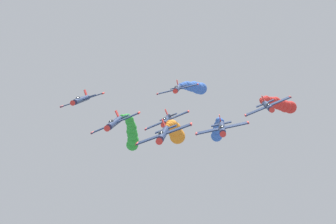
# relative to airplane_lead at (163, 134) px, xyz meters

# --- Properties ---
(airplane_lead) EXTENTS (9.05, 10.35, 3.76)m
(airplane_lead) POSITION_rel_airplane_lead_xyz_m (0.00, 0.00, 0.00)
(airplane_lead) COLOR navy
(smoke_trail_lead) EXTENTS (3.46, 22.52, 7.91)m
(smoke_trail_lead) POSITION_rel_airplane_lead_xyz_m (-0.12, -22.22, -3.75)
(smoke_trail_lead) COLOR orange
(airplane_left_inner) EXTENTS (9.38, 10.35, 3.12)m
(airplane_left_inner) POSITION_rel_airplane_lead_xyz_m (-9.41, -8.29, -0.38)
(airplane_left_inner) COLOR navy
(smoke_trail_left_inner) EXTENTS (2.87, 22.56, 8.85)m
(smoke_trail_left_inner) POSITION_rel_airplane_lead_xyz_m (-9.19, -31.22, -4.97)
(smoke_trail_left_inner) COLOR blue
(airplane_right_inner) EXTENTS (8.90, 10.35, 4.17)m
(airplane_right_inner) POSITION_rel_airplane_lead_xyz_m (9.41, -7.19, 0.44)
(airplane_right_inner) COLOR navy
(smoke_trail_right_inner) EXTENTS (4.73, 26.15, 12.87)m
(smoke_trail_right_inner) POSITION_rel_airplane_lead_xyz_m (11.06, -32.55, -6.54)
(smoke_trail_right_inner) COLOR green
(airplane_left_outer) EXTENTS (8.91, 10.35, 4.14)m
(airplane_left_outer) POSITION_rel_airplane_lead_xyz_m (1.19, -16.75, -0.51)
(airplane_left_outer) COLOR navy
(airplane_right_outer) EXTENTS (8.89, 10.35, 4.19)m
(airplane_right_outer) POSITION_rel_airplane_lead_xyz_m (-18.48, -18.11, 2.37)
(airplane_right_outer) COLOR navy
(smoke_trail_right_outer) EXTENTS (13.39, 31.56, 7.06)m
(smoke_trail_right_outer) POSITION_rel_airplane_lead_xyz_m (-25.60, -47.90, -0.88)
(smoke_trail_right_outer) COLOR red
(airplane_trailing) EXTENTS (9.20, 10.35, 3.44)m
(airplane_trailing) POSITION_rel_airplane_lead_xyz_m (18.75, -18.43, 3.17)
(airplane_trailing) COLOR navy
(airplane_high_slot) EXTENTS (9.36, 10.35, 3.16)m
(airplane_high_slot) POSITION_rel_airplane_lead_xyz_m (-0.08, -28.03, 4.71)
(airplane_high_slot) COLOR navy
(smoke_trail_high_slot) EXTENTS (7.00, 23.13, 4.63)m
(smoke_trail_high_slot) POSITION_rel_airplane_lead_xyz_m (-3.05, -50.58, 3.23)
(smoke_trail_high_slot) COLOR blue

